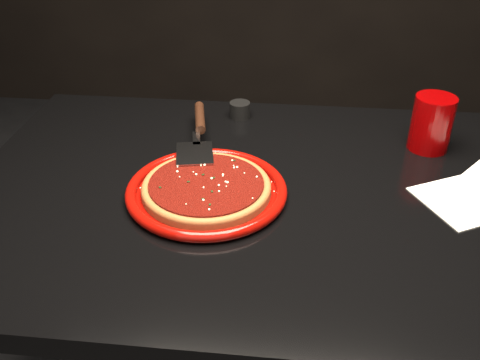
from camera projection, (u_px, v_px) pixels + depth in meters
name	position (u px, v px, depth m)	size (l,w,h in m)	color
table	(266.00, 325.00, 1.23)	(1.20, 0.80, 0.75)	black
plate	(207.00, 191.00, 1.00)	(0.30, 0.30, 0.02)	#6E0603
pizza_crust	(207.00, 189.00, 1.00)	(0.24, 0.24, 0.01)	brown
pizza_crust_rim	(206.00, 186.00, 1.00)	(0.24, 0.24, 0.02)	brown
pizza_sauce	(206.00, 184.00, 1.00)	(0.22, 0.22, 0.01)	#5F1009
parmesan_dusting	(206.00, 182.00, 0.99)	(0.21, 0.21, 0.01)	beige
basil_flecks	(206.00, 182.00, 0.99)	(0.19, 0.19, 0.00)	black
pizza_server	(198.00, 132.00, 1.15)	(0.09, 0.31, 0.02)	#ADAFB4
cup	(432.00, 123.00, 1.14)	(0.09, 0.09, 0.12)	#800202
napkin_a	(463.00, 201.00, 0.99)	(0.15, 0.15, 0.00)	white
ramekin	(240.00, 110.00, 1.29)	(0.05, 0.05, 0.04)	black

